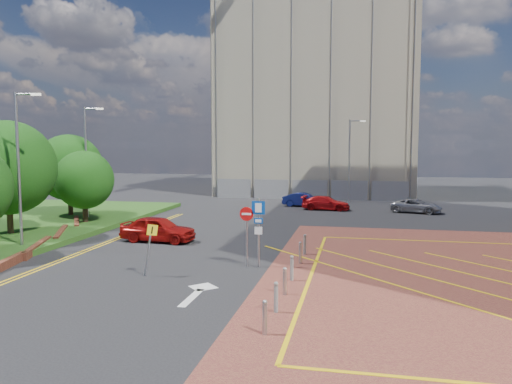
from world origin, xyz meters
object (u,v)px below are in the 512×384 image
(tree_d, at_px, (69,168))
(sign_cluster, at_px, (254,225))
(lamp_left_far, at_px, (87,158))
(warning_sign, at_px, (150,243))
(car_blue_back, at_px, (304,200))
(tree_b, at_px, (8,168))
(tree_c, at_px, (84,180))
(car_silver_back, at_px, (416,206))
(car_red_back, at_px, (326,203))
(lamp_back, at_px, (350,158))
(car_red_left, at_px, (158,229))
(lamp_left_near, at_px, (20,163))

(tree_d, xyz_separation_m, sign_cluster, (16.80, -12.02, -1.92))
(lamp_left_far, bearing_deg, warning_sign, -51.54)
(warning_sign, height_order, car_blue_back, warning_sign)
(tree_d, relative_size, sign_cluster, 1.90)
(tree_b, relative_size, tree_c, 1.38)
(car_silver_back, bearing_deg, tree_c, 133.25)
(tree_d, height_order, sign_cluster, tree_d)
(tree_b, xyz_separation_m, car_red_back, (17.69, 17.00, -3.64))
(lamp_back, relative_size, warning_sign, 3.55)
(lamp_left_far, bearing_deg, car_blue_back, 39.44)
(tree_c, xyz_separation_m, tree_d, (-3.00, 3.00, 0.68))
(car_red_left, height_order, car_blue_back, car_red_left)
(tree_d, bearing_deg, lamp_back, 36.09)
(lamp_left_far, height_order, car_blue_back, lamp_left_far)
(lamp_left_near, bearing_deg, car_red_back, 53.85)
(tree_d, xyz_separation_m, warning_sign, (12.78, -14.47, -2.44))
(car_silver_back, bearing_deg, warning_sign, 166.50)
(tree_c, xyz_separation_m, car_blue_back, (13.58, 13.92, -2.57))
(tree_b, bearing_deg, sign_cluster, -14.26)
(car_red_left, bearing_deg, tree_d, 57.78)
(lamp_left_far, bearing_deg, car_red_back, 31.04)
(lamp_back, bearing_deg, tree_b, -130.41)
(tree_d, xyz_separation_m, car_red_back, (18.69, 9.00, -3.27))
(lamp_left_near, bearing_deg, tree_b, 135.75)
(lamp_left_far, bearing_deg, lamp_back, 40.86)
(tree_d, xyz_separation_m, lamp_left_near, (4.08, -11.00, 0.79))
(warning_sign, height_order, car_silver_back, warning_sign)
(car_blue_back, xyz_separation_m, car_red_back, (2.11, -1.93, -0.03))
(tree_c, height_order, car_red_back, tree_c)
(lamp_left_far, bearing_deg, car_silver_back, 21.96)
(tree_d, xyz_separation_m, lamp_left_far, (2.08, -1.00, 0.79))
(car_red_left, bearing_deg, car_red_back, -24.64)
(tree_c, xyz_separation_m, car_red_left, (7.10, -4.21, -2.45))
(tree_b, distance_m, car_red_left, 9.78)
(lamp_back, bearing_deg, sign_cluster, -97.97)
(tree_b, bearing_deg, car_red_back, 43.86)
(tree_c, relative_size, car_red_left, 1.13)
(car_red_left, relative_size, car_blue_back, 1.15)
(sign_cluster, bearing_deg, tree_d, 144.42)
(lamp_left_near, height_order, car_red_back, lamp_left_near)
(lamp_left_far, bearing_deg, car_red_left, -37.74)
(car_red_back, bearing_deg, car_blue_back, 53.36)
(lamp_left_far, relative_size, lamp_back, 1.00)
(lamp_left_far, height_order, car_red_left, lamp_left_far)
(lamp_left_near, distance_m, car_red_back, 25.10)
(tree_c, distance_m, tree_d, 4.30)
(tree_b, relative_size, warning_sign, 2.99)
(tree_b, height_order, lamp_left_far, lamp_left_far)
(sign_cluster, distance_m, warning_sign, 4.74)
(lamp_back, relative_size, sign_cluster, 2.50)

